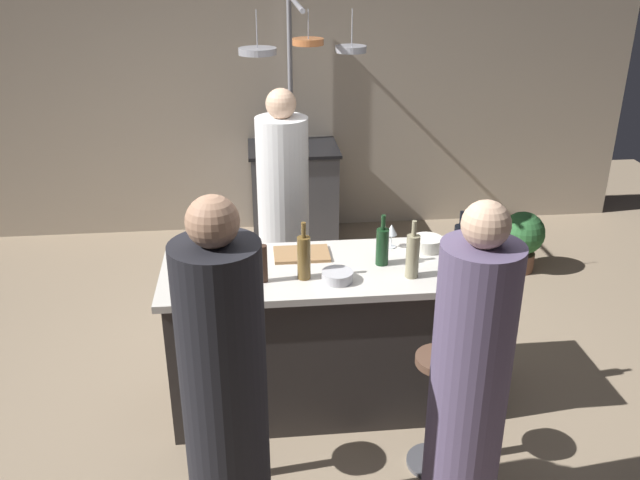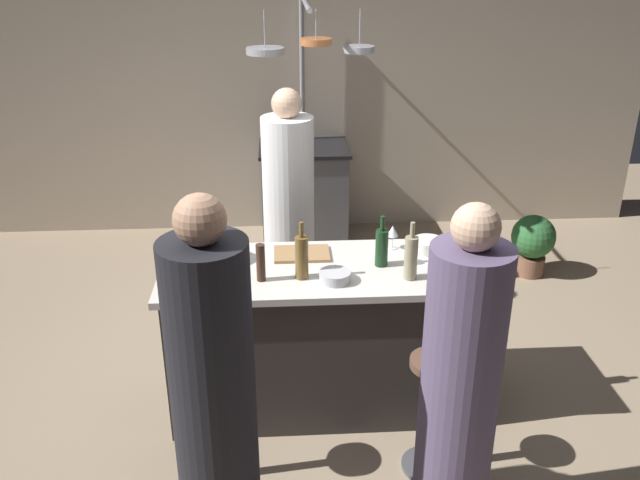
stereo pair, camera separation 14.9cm
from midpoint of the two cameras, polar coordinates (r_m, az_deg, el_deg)
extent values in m
plane|color=gray|center=(4.26, 1.16, -13.23)|extent=(9.00, 9.00, 0.00)
cube|color=#BCAD99|center=(6.37, -0.86, 12.41)|extent=(6.40, 0.16, 2.60)
cube|color=#332D2B|center=(4.02, 1.21, -8.34)|extent=(1.72, 0.66, 0.86)
cube|color=beige|center=(3.79, 1.26, -2.58)|extent=(1.80, 0.72, 0.04)
cube|color=#47474C|center=(6.22, -0.63, 3.79)|extent=(0.76, 0.60, 0.86)
cube|color=black|center=(6.08, -0.65, 7.73)|extent=(0.80, 0.64, 0.03)
cylinder|color=white|center=(4.79, -1.74, 1.55)|extent=(0.36, 0.36, 1.50)
sphere|color=#D8AD8C|center=(4.54, -1.87, 11.42)|extent=(0.20, 0.20, 0.20)
cylinder|color=#4C4C51|center=(3.86, 10.19, -18.16)|extent=(0.28, 0.28, 0.02)
cylinder|color=#4C4C51|center=(3.65, 10.56, -14.43)|extent=(0.06, 0.06, 0.62)
cylinder|color=brown|center=(3.46, 10.97, -10.16)|extent=(0.26, 0.26, 0.04)
cylinder|color=#594C6B|center=(3.13, 12.95, -12.89)|extent=(0.35, 0.35, 1.46)
sphere|color=#D8AD8C|center=(2.73, 14.51, 1.04)|extent=(0.20, 0.20, 0.20)
cylinder|color=#4C4C51|center=(3.78, -6.80, -19.00)|extent=(0.28, 0.28, 0.02)
cylinder|color=#4C4C51|center=(3.57, -7.06, -15.23)|extent=(0.06, 0.06, 0.62)
cylinder|color=brown|center=(3.37, -7.34, -10.90)|extent=(0.26, 0.26, 0.04)
cylinder|color=black|center=(3.00, -7.46, -13.58)|extent=(0.36, 0.36, 1.52)
sphere|color=tan|center=(2.57, -8.46, 1.68)|extent=(0.21, 0.21, 0.21)
cylinder|color=gray|center=(6.27, -0.78, 10.12)|extent=(0.04, 0.04, 2.15)
cylinder|color=gray|center=(5.38, -0.44, 19.43)|extent=(0.04, 1.46, 0.04)
cylinder|color=gray|center=(4.83, -3.73, 15.61)|extent=(0.26, 0.26, 0.04)
cylinder|color=gray|center=(4.80, -3.77, 17.20)|extent=(0.01, 0.01, 0.27)
cylinder|color=#B26638|center=(4.86, 0.55, 16.36)|extent=(0.22, 0.22, 0.04)
cylinder|color=gray|center=(4.81, 0.59, 17.59)|extent=(0.01, 0.01, 0.22)
cylinder|color=gray|center=(4.90, 4.19, 15.72)|extent=(0.22, 0.22, 0.04)
cylinder|color=gray|center=(4.85, 4.30, 17.25)|extent=(0.01, 0.01, 0.27)
cylinder|color=brown|center=(5.96, 17.91, -2.01)|extent=(0.24, 0.24, 0.16)
sphere|color=#2D6633|center=(5.86, 18.23, 0.27)|extent=(0.36, 0.36, 0.36)
cube|color=#997047|center=(3.92, -0.47, -1.18)|extent=(0.32, 0.22, 0.02)
cylinder|color=#382319|center=(3.60, -3.84, -1.93)|extent=(0.05, 0.05, 0.21)
cylinder|color=#143319|center=(3.79, 6.34, -0.68)|extent=(0.07, 0.07, 0.21)
cylinder|color=#143319|center=(3.73, 6.44, 1.39)|extent=(0.03, 0.03, 0.08)
cylinder|color=brown|center=(3.62, -0.38, -1.51)|extent=(0.07, 0.07, 0.24)
cylinder|color=brown|center=(3.55, -0.38, 0.86)|extent=(0.03, 0.03, 0.08)
cylinder|color=black|center=(3.81, 12.76, -0.72)|extent=(0.07, 0.07, 0.24)
cylinder|color=black|center=(3.75, 12.98, 1.56)|extent=(0.03, 0.03, 0.08)
cylinder|color=gray|center=(3.65, 8.81, -1.52)|extent=(0.07, 0.07, 0.24)
cylinder|color=gray|center=(3.59, 8.98, 0.83)|extent=(0.03, 0.03, 0.08)
cylinder|color=silver|center=(3.73, -7.22, -2.91)|extent=(0.06, 0.06, 0.01)
cylinder|color=silver|center=(3.71, -7.25, -2.36)|extent=(0.01, 0.01, 0.07)
cone|color=silver|center=(3.68, -7.31, -1.38)|extent=(0.07, 0.07, 0.06)
cylinder|color=silver|center=(3.84, -9.28, -2.22)|extent=(0.06, 0.06, 0.01)
cylinder|color=silver|center=(3.82, -9.32, -1.67)|extent=(0.01, 0.01, 0.07)
cone|color=silver|center=(3.79, -9.39, -0.72)|extent=(0.07, 0.07, 0.06)
cylinder|color=silver|center=(4.04, 7.12, -0.67)|extent=(0.06, 0.06, 0.01)
cylinder|color=silver|center=(4.03, 7.15, -0.15)|extent=(0.01, 0.01, 0.07)
cone|color=silver|center=(4.00, 7.20, 0.77)|extent=(0.07, 0.07, 0.06)
cylinder|color=silver|center=(4.02, 10.16, -0.46)|extent=(0.18, 0.18, 0.08)
cylinder|color=#334C6B|center=(3.88, -6.65, -1.24)|extent=(0.21, 0.21, 0.06)
cylinder|color=#B7B7BC|center=(3.62, 2.44, -3.10)|extent=(0.17, 0.17, 0.06)
camera|label=1|loc=(0.07, -88.90, 0.49)|focal=38.01mm
camera|label=2|loc=(0.07, 91.10, -0.49)|focal=38.01mm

